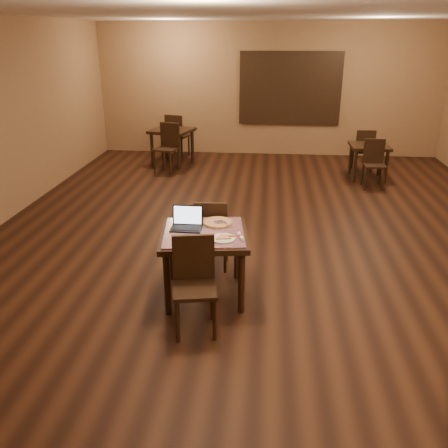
# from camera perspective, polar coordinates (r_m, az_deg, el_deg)

# --- Properties ---
(ground) EXTENTS (10.00, 10.00, 0.00)m
(ground) POSITION_cam_1_polar(r_m,az_deg,el_deg) (7.00, 4.63, -1.04)
(ground) COLOR black
(ground) RESTS_ON ground
(wall_back) EXTENTS (8.00, 0.02, 3.00)m
(wall_back) POSITION_cam_1_polar(r_m,az_deg,el_deg) (11.51, 5.36, 15.73)
(wall_back) COLOR brown
(wall_back) RESTS_ON ground
(wall_front) EXTENTS (8.00, 0.02, 3.00)m
(wall_front) POSITION_cam_1_polar(r_m,az_deg,el_deg) (1.89, 3.00, -18.20)
(wall_front) COLOR brown
(wall_front) RESTS_ON ground
(ceiling) EXTENTS (8.00, 10.00, 0.02)m
(ceiling) POSITION_cam_1_polar(r_m,az_deg,el_deg) (6.46, 5.51, 24.30)
(ceiling) COLOR silver
(ceiling) RESTS_ON wall_back
(mural) EXTENTS (2.34, 0.05, 1.64)m
(mural) POSITION_cam_1_polar(r_m,az_deg,el_deg) (11.48, 7.96, 15.85)
(mural) COLOR #296499
(mural) RESTS_ON wall_back
(tiled_table) EXTENTS (1.03, 1.03, 0.76)m
(tiled_table) POSITION_cam_1_polar(r_m,az_deg,el_deg) (5.09, -2.40, -1.99)
(tiled_table) COLOR black
(tiled_table) RESTS_ON ground
(chair_main_near) EXTENTS (0.48, 0.48, 0.94)m
(chair_main_near) POSITION_cam_1_polar(r_m,az_deg,el_deg) (4.60, -3.60, -6.54)
(chair_main_near) COLOR black
(chair_main_near) RESTS_ON ground
(chair_main_far) EXTENTS (0.41, 0.41, 0.91)m
(chair_main_far) POSITION_cam_1_polar(r_m,az_deg,el_deg) (5.71, -1.52, -0.84)
(chair_main_far) COLOR black
(chair_main_far) RESTS_ON ground
(laptop) EXTENTS (0.33, 0.26, 0.23)m
(laptop) POSITION_cam_1_polar(r_m,az_deg,el_deg) (5.15, -4.48, 0.22)
(laptop) COLOR black
(laptop) RESTS_ON tiled_table
(plate) EXTENTS (0.26, 0.26, 0.01)m
(plate) POSITION_cam_1_polar(r_m,az_deg,el_deg) (4.86, -0.13, -1.75)
(plate) COLOR white
(plate) RESTS_ON tiled_table
(pizza_slice) EXTENTS (0.21, 0.21, 0.02)m
(pizza_slice) POSITION_cam_1_polar(r_m,az_deg,el_deg) (4.85, -0.13, -1.59)
(pizza_slice) COLOR beige
(pizza_slice) RESTS_ON plate
(pizza_pan) EXTENTS (0.38, 0.38, 0.01)m
(pizza_pan) POSITION_cam_1_polar(r_m,az_deg,el_deg) (5.25, -0.78, 0.08)
(pizza_pan) COLOR silver
(pizza_pan) RESTS_ON tiled_table
(pizza_whole) EXTENTS (0.33, 0.33, 0.02)m
(pizza_whole) POSITION_cam_1_polar(r_m,az_deg,el_deg) (5.25, -0.78, 0.22)
(pizza_whole) COLOR beige
(pizza_whole) RESTS_ON pizza_pan
(spatula) EXTENTS (0.19, 0.26, 0.01)m
(spatula) POSITION_cam_1_polar(r_m,az_deg,el_deg) (5.23, -0.58, 0.23)
(spatula) COLOR silver
(spatula) RESTS_ON pizza_whole
(napkin_roll) EXTENTS (0.09, 0.18, 0.04)m
(napkin_roll) POSITION_cam_1_polar(r_m,az_deg,el_deg) (4.88, 2.02, -1.51)
(napkin_roll) COLOR white
(napkin_roll) RESTS_ON tiled_table
(other_table_a) EXTENTS (0.74, 0.74, 0.69)m
(other_table_a) POSITION_cam_1_polar(r_m,az_deg,el_deg) (9.90, 17.05, 8.44)
(other_table_a) COLOR black
(other_table_a) RESTS_ON ground
(other_table_a_chair_near) EXTENTS (0.39, 0.39, 0.90)m
(other_table_a_chair_near) POSITION_cam_1_polar(r_m,az_deg,el_deg) (9.42, 17.59, 7.29)
(other_table_a_chair_near) COLOR black
(other_table_a_chair_near) RESTS_ON ground
(other_table_a_chair_far) EXTENTS (0.39, 0.39, 0.90)m
(other_table_a_chair_far) POSITION_cam_1_polar(r_m,az_deg,el_deg) (10.42, 16.49, 8.74)
(other_table_a_chair_far) COLOR black
(other_table_a_chair_far) RESTS_ON ground
(other_table_b) EXTENTS (1.02, 1.02, 0.78)m
(other_table_b) POSITION_cam_1_polar(r_m,az_deg,el_deg) (10.69, -6.27, 10.58)
(other_table_b) COLOR black
(other_table_b) RESTS_ON ground
(other_table_b_chair_near) EXTENTS (0.54, 0.54, 1.00)m
(other_table_b_chair_near) POSITION_cam_1_polar(r_m,az_deg,el_deg) (10.14, -6.77, 9.48)
(other_table_b_chair_near) COLOR black
(other_table_b_chair_near) RESTS_ON ground
(other_table_b_chair_far) EXTENTS (0.54, 0.54, 1.00)m
(other_table_b_chair_far) POSITION_cam_1_polar(r_m,az_deg,el_deg) (11.28, -5.79, 10.78)
(other_table_b_chair_far) COLOR black
(other_table_b_chair_far) RESTS_ON ground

